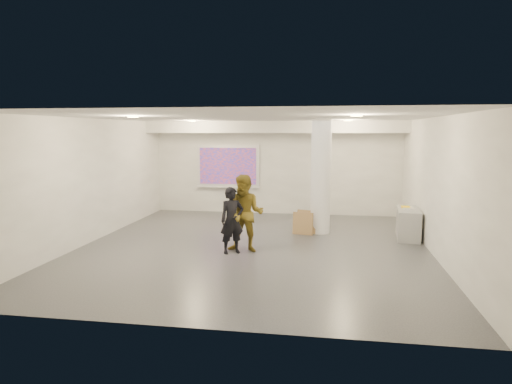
% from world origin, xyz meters
% --- Properties ---
extents(floor, '(8.00, 9.00, 0.01)m').
position_xyz_m(floor, '(0.00, 0.00, 0.00)').
color(floor, '#34363B').
rests_on(floor, ground).
extents(ceiling, '(8.00, 9.00, 0.01)m').
position_xyz_m(ceiling, '(0.00, 0.00, 3.00)').
color(ceiling, silver).
rests_on(ceiling, floor).
extents(wall_back, '(8.00, 0.01, 3.00)m').
position_xyz_m(wall_back, '(0.00, 4.50, 1.50)').
color(wall_back, silver).
rests_on(wall_back, floor).
extents(wall_front, '(8.00, 0.01, 3.00)m').
position_xyz_m(wall_front, '(0.00, -4.50, 1.50)').
color(wall_front, silver).
rests_on(wall_front, floor).
extents(wall_left, '(0.01, 9.00, 3.00)m').
position_xyz_m(wall_left, '(-4.00, 0.00, 1.50)').
color(wall_left, silver).
rests_on(wall_left, floor).
extents(wall_right, '(0.01, 9.00, 3.00)m').
position_xyz_m(wall_right, '(4.00, 0.00, 1.50)').
color(wall_right, silver).
rests_on(wall_right, floor).
extents(soffit_band, '(8.00, 1.10, 0.36)m').
position_xyz_m(soffit_band, '(0.00, 3.95, 2.82)').
color(soffit_band, silver).
rests_on(soffit_band, ceiling).
extents(downlight_nw, '(0.22, 0.22, 0.02)m').
position_xyz_m(downlight_nw, '(-2.20, 2.50, 2.98)').
color(downlight_nw, '#F5E47E').
rests_on(downlight_nw, ceiling).
extents(downlight_ne, '(0.22, 0.22, 0.02)m').
position_xyz_m(downlight_ne, '(2.20, 2.50, 2.98)').
color(downlight_ne, '#F5E47E').
rests_on(downlight_ne, ceiling).
extents(downlight_sw, '(0.22, 0.22, 0.02)m').
position_xyz_m(downlight_sw, '(-2.20, -1.50, 2.98)').
color(downlight_sw, '#F5E47E').
rests_on(downlight_sw, ceiling).
extents(downlight_se, '(0.22, 0.22, 0.02)m').
position_xyz_m(downlight_se, '(2.20, -1.50, 2.98)').
color(downlight_se, '#F5E47E').
rests_on(downlight_se, ceiling).
extents(column, '(0.52, 0.52, 3.00)m').
position_xyz_m(column, '(1.50, 1.80, 1.50)').
color(column, white).
rests_on(column, floor).
extents(projection_screen, '(2.10, 0.13, 1.42)m').
position_xyz_m(projection_screen, '(-1.60, 4.45, 1.53)').
color(projection_screen, silver).
rests_on(projection_screen, wall_back).
extents(credenza, '(0.66, 1.33, 0.75)m').
position_xyz_m(credenza, '(3.72, 1.53, 0.38)').
color(credenza, gray).
rests_on(credenza, floor).
extents(papers_stack, '(0.31, 0.38, 0.02)m').
position_xyz_m(papers_stack, '(3.71, 1.67, 0.76)').
color(papers_stack, silver).
rests_on(papers_stack, credenza).
extents(postit_pad, '(0.22, 0.29, 0.03)m').
position_xyz_m(postit_pad, '(3.67, 1.72, 0.77)').
color(postit_pad, '#FFD402').
rests_on(postit_pad, credenza).
extents(cardboard_back, '(0.55, 0.21, 0.59)m').
position_xyz_m(cardboard_back, '(1.06, 1.49, 0.29)').
color(cardboard_back, '#997547').
rests_on(cardboard_back, floor).
extents(cardboard_front, '(0.59, 0.36, 0.61)m').
position_xyz_m(cardboard_front, '(1.15, 1.71, 0.30)').
color(cardboard_front, '#997547').
rests_on(cardboard_front, floor).
extents(woman, '(0.64, 0.58, 1.48)m').
position_xyz_m(woman, '(-0.38, -0.58, 0.74)').
color(woman, black).
rests_on(woman, floor).
extents(man, '(0.89, 0.71, 1.74)m').
position_xyz_m(man, '(-0.11, -0.41, 0.87)').
color(man, olive).
rests_on(man, floor).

